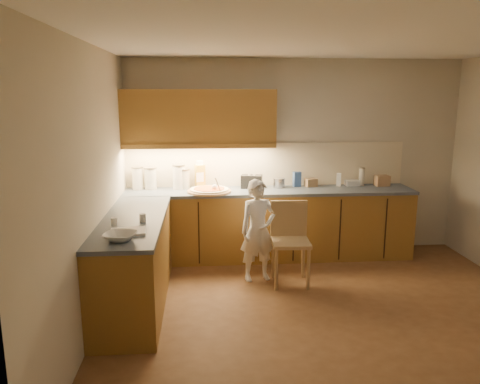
{
  "coord_description": "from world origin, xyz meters",
  "views": [
    {
      "loc": [
        -1.23,
        -4.22,
        2.16
      ],
      "look_at": [
        -0.8,
        1.2,
        1.0
      ],
      "focal_mm": 35.0,
      "sensor_mm": 36.0,
      "label": 1
    }
  ],
  "objects_px": {
    "pizza_on_board": "(209,190)",
    "child": "(258,230)",
    "oil_jug": "(200,176)",
    "toaster": "(252,182)",
    "wooden_chair": "(290,236)"
  },
  "relations": [
    {
      "from": "child",
      "to": "toaster",
      "type": "bearing_deg",
      "value": 75.34
    },
    {
      "from": "pizza_on_board",
      "to": "child",
      "type": "bearing_deg",
      "value": -50.27
    },
    {
      "from": "child",
      "to": "wooden_chair",
      "type": "height_order",
      "value": "child"
    },
    {
      "from": "wooden_chair",
      "to": "toaster",
      "type": "height_order",
      "value": "toaster"
    },
    {
      "from": "pizza_on_board",
      "to": "wooden_chair",
      "type": "xyz_separation_m",
      "value": [
        0.9,
        -0.75,
        -0.4
      ]
    },
    {
      "from": "oil_jug",
      "to": "toaster",
      "type": "height_order",
      "value": "oil_jug"
    },
    {
      "from": "oil_jug",
      "to": "toaster",
      "type": "bearing_deg",
      "value": -3.74
    },
    {
      "from": "pizza_on_board",
      "to": "child",
      "type": "xyz_separation_m",
      "value": [
        0.55,
        -0.66,
        -0.35
      ]
    },
    {
      "from": "oil_jug",
      "to": "toaster",
      "type": "relative_size",
      "value": 1.23
    },
    {
      "from": "toaster",
      "to": "child",
      "type": "bearing_deg",
      "value": -78.58
    },
    {
      "from": "wooden_chair",
      "to": "oil_jug",
      "type": "distance_m",
      "value": 1.53
    },
    {
      "from": "child",
      "to": "oil_jug",
      "type": "bearing_deg",
      "value": 112.14
    },
    {
      "from": "pizza_on_board",
      "to": "oil_jug",
      "type": "height_order",
      "value": "oil_jug"
    },
    {
      "from": "pizza_on_board",
      "to": "child",
      "type": "distance_m",
      "value": 0.93
    },
    {
      "from": "oil_jug",
      "to": "pizza_on_board",
      "type": "bearing_deg",
      "value": -65.63
    }
  ]
}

